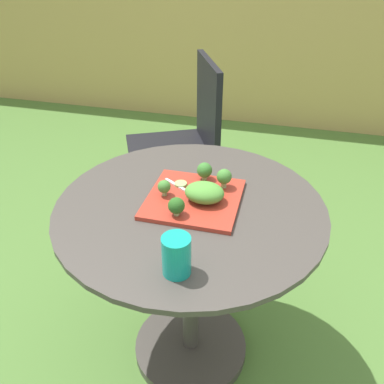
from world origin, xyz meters
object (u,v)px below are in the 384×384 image
drinking_glass (177,257)px  salad_plate (194,199)px  patio_chair (187,134)px  fork (185,190)px

drinking_glass → salad_plate: bearing=96.5°
patio_chair → drinking_glass: (0.29, -1.17, 0.23)m
drinking_glass → fork: drinking_glass is taller
patio_chair → fork: size_ratio=6.47×
patio_chair → salad_plate: bearing=-73.6°
patio_chair → salad_plate: 0.91m
drinking_glass → fork: bearing=102.1°
salad_plate → drinking_glass: size_ratio=2.67×
fork → salad_plate: bearing=-36.8°
drinking_glass → patio_chair: bearing=103.8°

